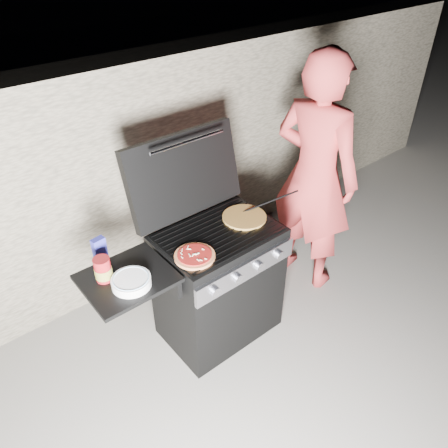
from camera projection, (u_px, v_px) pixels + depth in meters
ground at (219, 327)px, 3.37m from camera, size 50.00×50.00×0.00m
stone_wall at (137, 173)px, 3.51m from camera, size 8.00×0.35×1.80m
gas_grill at (190, 299)px, 2.97m from camera, size 1.34×0.79×0.91m
pizza_topped at (195, 255)px, 2.62m from camera, size 0.27×0.27×0.03m
pizza_plain at (244, 217)px, 2.96m from camera, size 0.32×0.32×0.02m
sauce_jar at (103, 269)px, 2.44m from camera, size 0.12×0.12×0.15m
blue_carton at (100, 250)px, 2.57m from camera, size 0.08×0.05×0.17m
plate_stack at (131, 282)px, 2.43m from camera, size 0.22×0.22×0.05m
person at (314, 176)px, 3.34m from camera, size 0.58×0.77×1.93m
tongs at (269, 202)px, 3.05m from camera, size 0.44×0.15×0.09m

